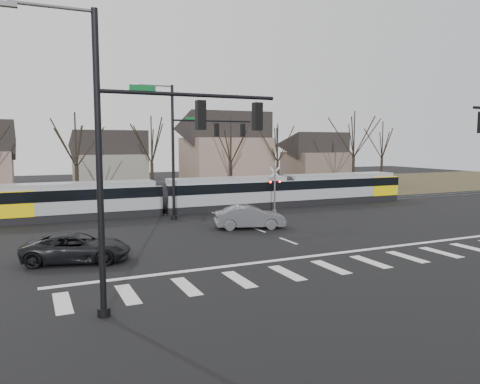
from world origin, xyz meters
name	(u,v)px	position (x,y,z in m)	size (l,w,h in m)	color
ground	(306,248)	(0.00, 0.00, 0.00)	(140.00, 140.00, 0.00)	black
grass_verge	(159,193)	(0.00, 32.00, 0.01)	(140.00, 28.00, 0.01)	#38331E
crosswalk	(351,264)	(0.00, -4.00, 0.01)	(27.00, 2.60, 0.01)	silver
stop_line	(325,255)	(0.00, -1.80, 0.01)	(28.00, 0.35, 0.01)	silver
lane_dashes	(207,210)	(0.00, 16.00, 0.01)	(0.18, 30.00, 0.01)	silver
rail_pair	(208,210)	(0.00, 15.80, 0.03)	(90.00, 1.52, 0.06)	#59595E
tram	(226,192)	(1.84, 16.00, 1.54)	(37.32, 2.77, 2.83)	gray
sedan	(249,217)	(-0.33, 6.72, 0.80)	(5.11, 2.98, 1.59)	#4E4F56
suv	(77,248)	(-12.08, 2.09, 0.72)	(5.62, 3.70, 1.44)	black
signal_pole_near_left	(147,149)	(-10.41, -6.00, 5.70)	(9.28, 0.44, 10.20)	black
signal_pole_far	(193,145)	(-2.41, 12.50, 5.70)	(9.28, 0.44, 10.20)	black
rail_crossing_signal	(275,190)	(5.00, 12.79, 1.89)	(1.08, 0.36, 4.00)	#59595B
tree_row	(191,151)	(2.00, 26.00, 5.00)	(59.20, 7.20, 10.00)	black
house_b	(109,159)	(-5.00, 36.00, 3.97)	(8.64, 7.56, 7.65)	slate
house_c	(226,148)	(9.00, 33.00, 5.23)	(10.80, 8.64, 10.10)	#7E695B
house_d	(316,156)	(24.00, 35.00, 3.97)	(8.64, 7.56, 7.65)	brown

